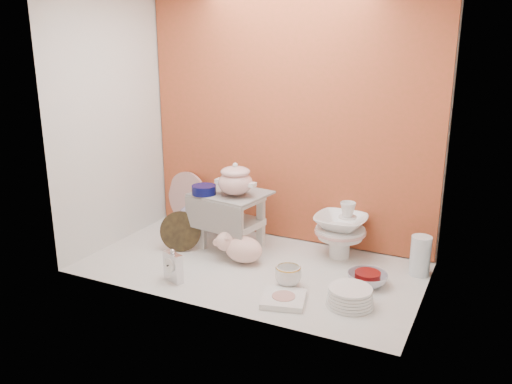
# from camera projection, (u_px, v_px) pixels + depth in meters

# --- Properties ---
(ground) EXTENTS (1.80, 1.80, 0.00)m
(ground) POSITION_uv_depth(u_px,v_px,m) (251.00, 266.00, 2.88)
(ground) COLOR silver
(ground) RESTS_ON ground
(niche_shell) EXTENTS (1.86, 1.03, 1.53)m
(niche_shell) POSITION_uv_depth(u_px,v_px,m) (266.00, 90.00, 2.77)
(niche_shell) COLOR #BA4A2E
(niche_shell) RESTS_ON ground
(step_stool) EXTENTS (0.44, 0.40, 0.34)m
(step_stool) POSITION_uv_depth(u_px,v_px,m) (232.00, 220.00, 3.09)
(step_stool) COLOR silver
(step_stool) RESTS_ON ground
(soup_tureen) EXTENTS (0.30, 0.30, 0.19)m
(soup_tureen) POSITION_uv_depth(u_px,v_px,m) (235.00, 179.00, 2.95)
(soup_tureen) COLOR white
(soup_tureen) RESTS_ON step_stool
(cobalt_bowl) EXTENTS (0.14, 0.14, 0.05)m
(cobalt_bowl) POSITION_uv_depth(u_px,v_px,m) (204.00, 190.00, 3.01)
(cobalt_bowl) COLOR #090C46
(cobalt_bowl) RESTS_ON step_stool
(floral_platter) EXTENTS (0.35, 0.12, 0.35)m
(floral_platter) POSITION_uv_depth(u_px,v_px,m) (188.00, 198.00, 3.50)
(floral_platter) COLOR silver
(floral_platter) RESTS_ON ground
(blue_white_vase) EXTENTS (0.31, 0.31, 0.25)m
(blue_white_vase) POSITION_uv_depth(u_px,v_px,m) (198.00, 211.00, 3.40)
(blue_white_vase) COLOR white
(blue_white_vase) RESTS_ON ground
(lacquer_tray) EXTENTS (0.24, 0.15, 0.24)m
(lacquer_tray) POSITION_uv_depth(u_px,v_px,m) (180.00, 231.00, 3.06)
(lacquer_tray) COLOR black
(lacquer_tray) RESTS_ON ground
(mantel_clock) EXTENTS (0.13, 0.08, 0.17)m
(mantel_clock) POSITION_uv_depth(u_px,v_px,m) (173.00, 265.00, 2.68)
(mantel_clock) COLOR silver
(mantel_clock) RESTS_ON ground
(plush_pig) EXTENTS (0.31, 0.24, 0.16)m
(plush_pig) POSITION_uv_depth(u_px,v_px,m) (244.00, 249.00, 2.90)
(plush_pig) COLOR beige
(plush_pig) RESTS_ON ground
(teacup_saucer) EXTENTS (0.21, 0.21, 0.01)m
(teacup_saucer) POSITION_uv_depth(u_px,v_px,m) (288.00, 286.00, 2.64)
(teacup_saucer) COLOR white
(teacup_saucer) RESTS_ON ground
(gold_rim_teacup) EXTENTS (0.15, 0.15, 0.10)m
(gold_rim_teacup) POSITION_uv_depth(u_px,v_px,m) (288.00, 276.00, 2.62)
(gold_rim_teacup) COLOR white
(gold_rim_teacup) RESTS_ON teacup_saucer
(lattice_dish) EXTENTS (0.24, 0.24, 0.03)m
(lattice_dish) POSITION_uv_depth(u_px,v_px,m) (284.00, 299.00, 2.49)
(lattice_dish) COLOR white
(lattice_dish) RESTS_ON ground
(dinner_plate_stack) EXTENTS (0.29, 0.29, 0.09)m
(dinner_plate_stack) POSITION_uv_depth(u_px,v_px,m) (350.00, 296.00, 2.45)
(dinner_plate_stack) COLOR white
(dinner_plate_stack) RESTS_ON ground
(crystal_bowl) EXTENTS (0.21, 0.21, 0.06)m
(crystal_bowl) POSITION_uv_depth(u_px,v_px,m) (367.00, 279.00, 2.66)
(crystal_bowl) COLOR silver
(crystal_bowl) RESTS_ON ground
(clear_glass_vase) EXTENTS (0.14, 0.14, 0.21)m
(clear_glass_vase) POSITION_uv_depth(u_px,v_px,m) (420.00, 256.00, 2.75)
(clear_glass_vase) COLOR silver
(clear_glass_vase) RESTS_ON ground
(porcelain_tower) EXTENTS (0.33, 0.33, 0.33)m
(porcelain_tower) POSITION_uv_depth(u_px,v_px,m) (340.00, 229.00, 2.96)
(porcelain_tower) COLOR white
(porcelain_tower) RESTS_ON ground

